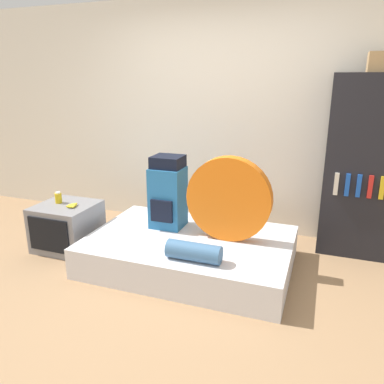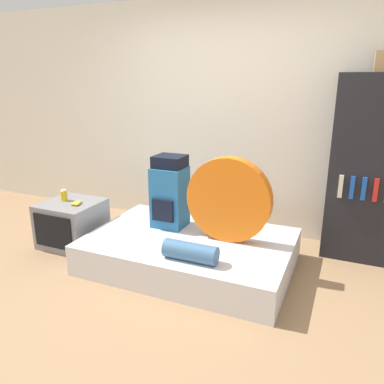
# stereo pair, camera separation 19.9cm
# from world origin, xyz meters

# --- Properties ---
(ground_plane) EXTENTS (16.00, 16.00, 0.00)m
(ground_plane) POSITION_xyz_m (0.00, 0.00, 0.00)
(ground_plane) COLOR #997551
(wall_back) EXTENTS (8.00, 0.05, 2.60)m
(wall_back) POSITION_xyz_m (0.00, 1.73, 1.30)
(wall_back) COLOR silver
(wall_back) RESTS_ON ground_plane
(bed) EXTENTS (1.89, 1.28, 0.29)m
(bed) POSITION_xyz_m (0.00, 0.60, 0.15)
(bed) COLOR silver
(bed) RESTS_ON ground_plane
(backpack) EXTENTS (0.32, 0.32, 0.72)m
(backpack) POSITION_xyz_m (-0.30, 0.79, 0.64)
(backpack) COLOR #23669E
(backpack) RESTS_ON bed
(tent_bag) EXTENTS (0.79, 0.12, 0.79)m
(tent_bag) POSITION_xyz_m (0.35, 0.69, 0.68)
(tent_bag) COLOR orange
(tent_bag) RESTS_ON bed
(sleeping_roll) EXTENTS (0.46, 0.16, 0.16)m
(sleeping_roll) POSITION_xyz_m (0.20, 0.17, 0.37)
(sleeping_roll) COLOR #3D668E
(sleeping_roll) RESTS_ON bed
(television) EXTENTS (0.58, 0.58, 0.48)m
(television) POSITION_xyz_m (-1.36, 0.53, 0.24)
(television) COLOR gray
(television) RESTS_ON ground_plane
(canister) EXTENTS (0.07, 0.07, 0.12)m
(canister) POSITION_xyz_m (-1.46, 0.57, 0.54)
(canister) COLOR gold
(canister) RESTS_ON television
(banana_bunch) EXTENTS (0.11, 0.14, 0.03)m
(banana_bunch) POSITION_xyz_m (-1.24, 0.52, 0.49)
(banana_bunch) COLOR yellow
(banana_bunch) RESTS_ON television
(bookshelf) EXTENTS (0.75, 0.42, 1.79)m
(bookshelf) POSITION_xyz_m (1.51, 1.48, 0.89)
(bookshelf) COLOR black
(bookshelf) RESTS_ON ground_plane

